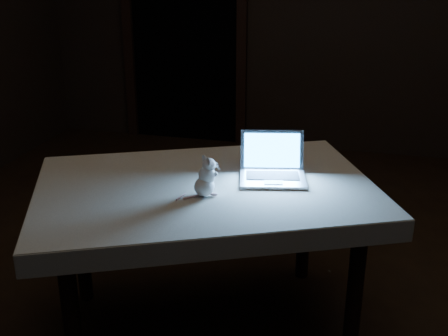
% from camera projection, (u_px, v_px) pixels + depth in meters
% --- Properties ---
extents(floor, '(5.00, 5.00, 0.00)m').
position_uv_depth(floor, '(252.00, 331.00, 2.43)').
color(floor, black).
rests_on(floor, ground).
extents(doorway, '(1.06, 0.36, 2.13)m').
position_uv_depth(doorway, '(184.00, 13.00, 4.55)').
color(doorway, black).
rests_on(doorway, back_wall).
extents(table, '(1.46, 1.24, 0.66)m').
position_uv_depth(table, '(207.00, 259.00, 2.35)').
color(table, black).
rests_on(table, floor).
extents(tablecloth, '(1.51, 1.21, 0.08)m').
position_uv_depth(tablecloth, '(223.00, 196.00, 2.22)').
color(tablecloth, beige).
rests_on(tablecloth, table).
extents(laptop, '(0.31, 0.28, 0.18)m').
position_uv_depth(laptop, '(273.00, 160.00, 2.23)').
color(laptop, '#A5A4A9').
rests_on(laptop, tablecloth).
extents(plush_mouse, '(0.14, 0.14, 0.15)m').
position_uv_depth(plush_mouse, '(204.00, 177.00, 2.10)').
color(plush_mouse, white).
rests_on(plush_mouse, tablecloth).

